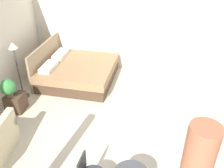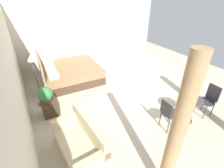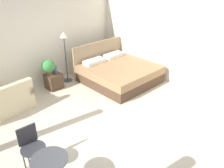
{
  "view_description": "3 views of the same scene",
  "coord_description": "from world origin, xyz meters",
  "px_view_note": "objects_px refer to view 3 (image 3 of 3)",
  "views": [
    {
      "loc": [
        -4.49,
        -0.67,
        3.93
      ],
      "look_at": [
        0.42,
        0.17,
        0.89
      ],
      "focal_mm": 40.41,
      "sensor_mm": 36.0,
      "label": 1
    },
    {
      "loc": [
        -3.74,
        2.84,
        3.07
      ],
      "look_at": [
        -0.27,
        0.87,
        0.72
      ],
      "focal_mm": 25.76,
      "sensor_mm": 36.0,
      "label": 2
    },
    {
      "loc": [
        -3.06,
        -2.95,
        3.24
      ],
      "look_at": [
        0.2,
        0.16,
        0.98
      ],
      "focal_mm": 36.55,
      "sensor_mm": 36.0,
      "label": 3
    }
  ],
  "objects_px": {
    "bed": "(118,72)",
    "cafe_chair_near_window": "(31,144)",
    "floor_lamp": "(65,45)",
    "potted_plant": "(48,66)",
    "couch": "(3,104)",
    "vase": "(55,69)",
    "nightstand": "(54,81)"
  },
  "relations": [
    {
      "from": "nightstand",
      "to": "floor_lamp",
      "type": "bearing_deg",
      "value": 11.87
    },
    {
      "from": "bed",
      "to": "cafe_chair_near_window",
      "type": "distance_m",
      "value": 3.97
    },
    {
      "from": "potted_plant",
      "to": "cafe_chair_near_window",
      "type": "height_order",
      "value": "potted_plant"
    },
    {
      "from": "couch",
      "to": "cafe_chair_near_window",
      "type": "bearing_deg",
      "value": -100.12
    },
    {
      "from": "nightstand",
      "to": "cafe_chair_near_window",
      "type": "height_order",
      "value": "cafe_chair_near_window"
    },
    {
      "from": "bed",
      "to": "floor_lamp",
      "type": "relative_size",
      "value": 1.37
    },
    {
      "from": "bed",
      "to": "nightstand",
      "type": "relative_size",
      "value": 4.7
    },
    {
      "from": "vase",
      "to": "floor_lamp",
      "type": "distance_m",
      "value": 0.79
    },
    {
      "from": "couch",
      "to": "nightstand",
      "type": "bearing_deg",
      "value": 10.76
    },
    {
      "from": "bed",
      "to": "nightstand",
      "type": "distance_m",
      "value": 2.02
    },
    {
      "from": "potted_plant",
      "to": "floor_lamp",
      "type": "bearing_deg",
      "value": 6.87
    },
    {
      "from": "couch",
      "to": "cafe_chair_near_window",
      "type": "height_order",
      "value": "cafe_chair_near_window"
    },
    {
      "from": "couch",
      "to": "vase",
      "type": "xyz_separation_m",
      "value": [
        1.77,
        0.34,
        0.28
      ]
    },
    {
      "from": "floor_lamp",
      "to": "bed",
      "type": "bearing_deg",
      "value": -47.31
    },
    {
      "from": "potted_plant",
      "to": "nightstand",
      "type": "bearing_deg",
      "value": -22.37
    },
    {
      "from": "bed",
      "to": "vase",
      "type": "height_order",
      "value": "bed"
    },
    {
      "from": "potted_plant",
      "to": "cafe_chair_near_window",
      "type": "relative_size",
      "value": 0.55
    },
    {
      "from": "vase",
      "to": "floor_lamp",
      "type": "bearing_deg",
      "value": 11.8
    },
    {
      "from": "couch",
      "to": "vase",
      "type": "relative_size",
      "value": 6.98
    },
    {
      "from": "cafe_chair_near_window",
      "to": "floor_lamp",
      "type": "bearing_deg",
      "value": 44.12
    },
    {
      "from": "couch",
      "to": "potted_plant",
      "type": "xyz_separation_m",
      "value": [
        1.55,
        0.35,
        0.44
      ]
    },
    {
      "from": "potted_plant",
      "to": "bed",
      "type": "bearing_deg",
      "value": -31.87
    },
    {
      "from": "floor_lamp",
      "to": "cafe_chair_near_window",
      "type": "bearing_deg",
      "value": -135.88
    },
    {
      "from": "vase",
      "to": "cafe_chair_near_window",
      "type": "distance_m",
      "value": 3.25
    },
    {
      "from": "potted_plant",
      "to": "floor_lamp",
      "type": "distance_m",
      "value": 0.84
    },
    {
      "from": "bed",
      "to": "nightstand",
      "type": "xyz_separation_m",
      "value": [
        -1.71,
        1.08,
        -0.07
      ]
    },
    {
      "from": "nightstand",
      "to": "floor_lamp",
      "type": "distance_m",
      "value": 1.13
    },
    {
      "from": "couch",
      "to": "vase",
      "type": "height_order",
      "value": "couch"
    },
    {
      "from": "potted_plant",
      "to": "couch",
      "type": "bearing_deg",
      "value": -167.11
    },
    {
      "from": "couch",
      "to": "potted_plant",
      "type": "bearing_deg",
      "value": 12.89
    },
    {
      "from": "bed",
      "to": "floor_lamp",
      "type": "distance_m",
      "value": 1.87
    },
    {
      "from": "floor_lamp",
      "to": "cafe_chair_near_window",
      "type": "distance_m",
      "value": 3.71
    }
  ]
}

